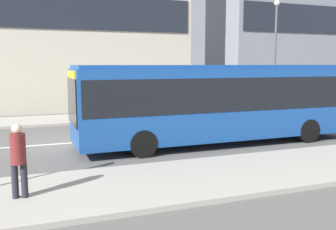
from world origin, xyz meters
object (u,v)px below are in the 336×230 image
(city_bus, at_px, (218,99))
(parked_car_0, at_px, (264,106))
(street_lamp, at_px, (275,44))
(parked_car_1, at_px, (332,103))
(pedestrian_near_stop, at_px, (18,156))

(city_bus, distance_m, parked_car_0, 8.52)
(city_bus, distance_m, street_lamp, 11.02)
(city_bus, relative_size, parked_car_1, 2.73)
(city_bus, xyz_separation_m, parked_car_0, (6.24, 5.70, -1.15))
(parked_car_0, xyz_separation_m, pedestrian_near_stop, (-13.61, -9.92, 0.45))
(street_lamp, bearing_deg, parked_car_1, -28.74)
(pedestrian_near_stop, xyz_separation_m, street_lamp, (15.33, 11.38, 3.30))
(parked_car_0, xyz_separation_m, parked_car_1, (4.94, -0.30, 0.00))
(parked_car_0, height_order, street_lamp, street_lamp)
(city_bus, relative_size, street_lamp, 1.62)
(parked_car_1, height_order, street_lamp, street_lamp)
(street_lamp, bearing_deg, city_bus, -138.05)
(pedestrian_near_stop, height_order, street_lamp, street_lamp)
(city_bus, relative_size, pedestrian_near_stop, 6.62)
(parked_car_0, bearing_deg, city_bus, -137.60)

